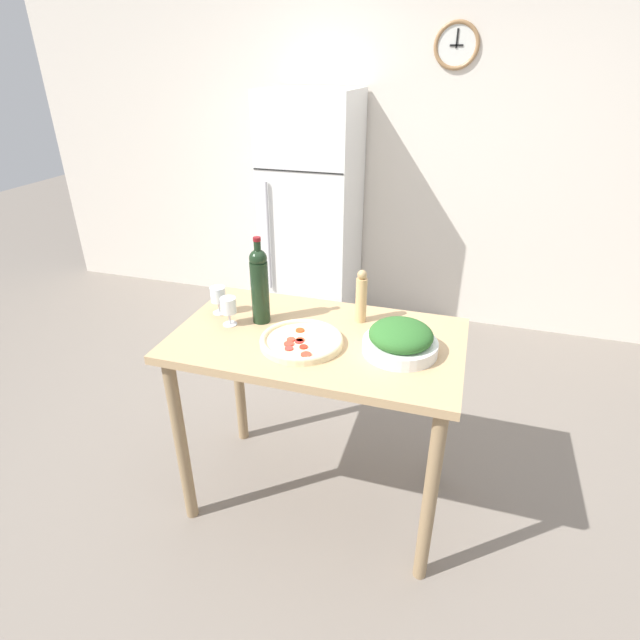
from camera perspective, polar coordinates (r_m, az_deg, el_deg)
The scene contains 10 objects.
ground_plane at distance 2.68m, azimuth -0.24°, elevation -19.30°, with size 14.00×14.00×0.00m, color slate.
wall_back at distance 4.04m, azimuth 9.53°, elevation 17.95°, with size 6.40×0.08×2.60m.
refrigerator at distance 3.91m, azimuth -0.89°, elevation 11.84°, with size 0.66×0.67×1.78m.
prep_counter at distance 2.17m, azimuth -0.27°, elevation -5.03°, with size 1.21×0.71×0.92m.
wine_bottle at distance 2.16m, azimuth -6.92°, elevation 4.09°, with size 0.08×0.08×0.39m.
wine_glass_near at distance 2.19m, azimuth -10.42°, elevation 1.48°, with size 0.07×0.07×0.13m.
wine_glass_far at distance 2.30m, azimuth -11.57°, elevation 2.73°, with size 0.07×0.07×0.13m.
pepper_mill at distance 2.18m, azimuth 4.73°, elevation 2.64°, with size 0.05×0.05×0.24m.
salad_bowl at distance 1.99m, azimuth 9.19°, elevation -2.23°, with size 0.30×0.30×0.13m.
homemade_pizza at distance 2.04m, azimuth -2.14°, elevation -2.38°, with size 0.34×0.34×0.03m.
Camera 1 is at (0.55, -1.75, 1.96)m, focal length 28.00 mm.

